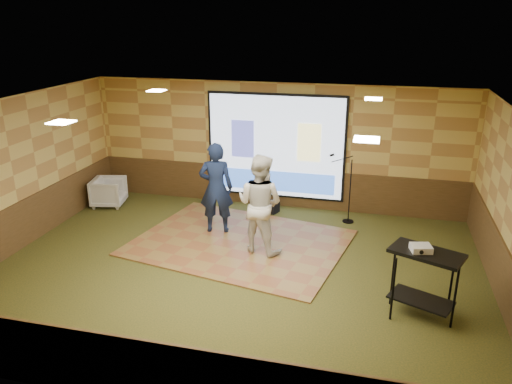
% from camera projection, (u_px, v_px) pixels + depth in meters
% --- Properties ---
extents(ground, '(9.00, 9.00, 0.00)m').
position_uv_depth(ground, '(236.00, 271.00, 9.19)').
color(ground, '#2A3518').
rests_on(ground, ground).
extents(room_shell, '(9.04, 7.04, 3.02)m').
position_uv_depth(room_shell, '(234.00, 162.00, 8.49)').
color(room_shell, tan).
rests_on(room_shell, ground).
extents(wainscot_back, '(9.00, 0.04, 0.95)m').
position_uv_depth(wainscot_back, '(275.00, 187.00, 12.21)').
color(wainscot_back, '#433016').
rests_on(wainscot_back, ground).
extents(wainscot_front, '(9.00, 0.04, 0.95)m').
position_uv_depth(wainscot_front, '(153.00, 375.00, 5.85)').
color(wainscot_front, '#433016').
rests_on(wainscot_front, ground).
extents(wainscot_left, '(0.04, 7.00, 0.95)m').
position_uv_depth(wainscot_left, '(23.00, 224.00, 10.05)').
color(wainscot_left, '#433016').
rests_on(wainscot_left, ground).
extents(wainscot_right, '(0.04, 7.00, 0.95)m').
position_uv_depth(wainscot_right, '(503.00, 278.00, 8.01)').
color(wainscot_right, '#433016').
rests_on(wainscot_right, ground).
extents(projector_screen, '(3.32, 0.06, 2.52)m').
position_uv_depth(projector_screen, '(276.00, 148.00, 11.83)').
color(projector_screen, black).
rests_on(projector_screen, room_shell).
extents(downlight_nw, '(0.32, 0.32, 0.02)m').
position_uv_depth(downlight_nw, '(156.00, 91.00, 10.34)').
color(downlight_nw, '#FFE8BF').
rests_on(downlight_nw, room_shell).
extents(downlight_ne, '(0.32, 0.32, 0.02)m').
position_uv_depth(downlight_ne, '(373.00, 99.00, 9.33)').
color(downlight_ne, '#FFE8BF').
rests_on(downlight_ne, room_shell).
extents(downlight_sw, '(0.32, 0.32, 0.02)m').
position_uv_depth(downlight_sw, '(61.00, 122.00, 7.32)').
color(downlight_sw, '#FFE8BF').
rests_on(downlight_sw, room_shell).
extents(downlight_se, '(0.32, 0.32, 0.02)m').
position_uv_depth(downlight_se, '(367.00, 139.00, 6.32)').
color(downlight_se, '#FFE8BF').
rests_on(downlight_se, room_shell).
extents(dance_floor, '(4.67, 3.89, 0.03)m').
position_uv_depth(dance_floor, '(240.00, 242.00, 10.30)').
color(dance_floor, olive).
rests_on(dance_floor, ground).
extents(player_left, '(0.80, 0.62, 1.96)m').
position_uv_depth(player_left, '(216.00, 188.00, 10.51)').
color(player_left, '#152143').
rests_on(player_left, dance_floor).
extents(player_right, '(1.13, 0.98, 1.97)m').
position_uv_depth(player_right, '(260.00, 204.00, 9.62)').
color(player_right, silver).
rests_on(player_right, dance_floor).
extents(av_table, '(1.05, 0.55, 1.11)m').
position_uv_depth(av_table, '(425.00, 270.00, 7.58)').
color(av_table, black).
rests_on(av_table, ground).
extents(projector, '(0.35, 0.31, 0.10)m').
position_uv_depth(projector, '(421.00, 248.00, 7.47)').
color(projector, silver).
rests_on(projector, av_table).
extents(mic_stand, '(0.62, 0.25, 1.59)m').
position_uv_depth(mic_stand, '(347.00, 201.00, 11.22)').
color(mic_stand, black).
rests_on(mic_stand, ground).
extents(banquet_chair, '(0.90, 0.88, 0.69)m').
position_uv_depth(banquet_chair, '(109.00, 192.00, 12.24)').
color(banquet_chair, gray).
rests_on(banquet_chair, ground).
extents(duffel_bag, '(0.48, 0.40, 0.26)m').
position_uv_depth(duffel_bag, '(270.00, 206.00, 11.91)').
color(duffel_bag, black).
rests_on(duffel_bag, ground).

